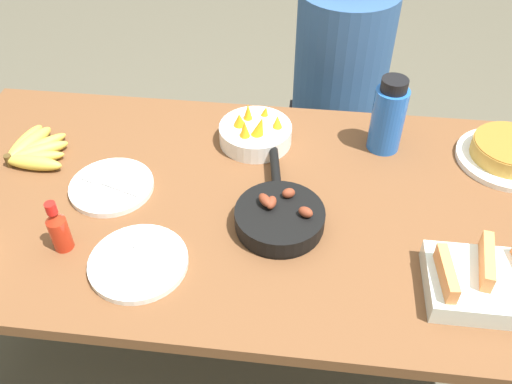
% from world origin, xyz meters
% --- Properties ---
extents(ground_plane, '(14.00, 14.00, 0.00)m').
position_xyz_m(ground_plane, '(0.00, 0.00, 0.00)').
color(ground_plane, '#565142').
extents(dining_table, '(1.75, 0.85, 0.70)m').
position_xyz_m(dining_table, '(0.00, 0.00, 0.62)').
color(dining_table, brown).
rests_on(dining_table, ground_plane).
extents(banana_bunch, '(0.17, 0.19, 0.04)m').
position_xyz_m(banana_bunch, '(-0.63, 0.10, 0.72)').
color(banana_bunch, gold).
rests_on(banana_bunch, dining_table).
extents(melon_tray, '(0.31, 0.19, 0.09)m').
position_xyz_m(melon_tray, '(0.55, -0.22, 0.73)').
color(melon_tray, silver).
rests_on(melon_tray, dining_table).
extents(skillet, '(0.21, 0.35, 0.08)m').
position_xyz_m(skillet, '(0.07, -0.08, 0.73)').
color(skillet, black).
rests_on(skillet, dining_table).
extents(frittata_plate_center, '(0.27, 0.27, 0.06)m').
position_xyz_m(frittata_plate_center, '(0.66, 0.24, 0.73)').
color(frittata_plate_center, white).
rests_on(frittata_plate_center, dining_table).
extents(empty_plate_near_front, '(0.22, 0.22, 0.02)m').
position_xyz_m(empty_plate_near_front, '(-0.38, -0.00, 0.71)').
color(empty_plate_near_front, white).
rests_on(empty_plate_near_front, dining_table).
extents(empty_plate_far_left, '(0.22, 0.22, 0.02)m').
position_xyz_m(empty_plate_far_left, '(-0.24, -0.24, 0.71)').
color(empty_plate_far_left, white).
rests_on(empty_plate_far_left, dining_table).
extents(fruit_bowl_mango, '(0.20, 0.20, 0.11)m').
position_xyz_m(fruit_bowl_mango, '(-0.03, 0.24, 0.74)').
color(fruit_bowl_mango, white).
rests_on(fruit_bowl_mango, dining_table).
extents(water_bottle, '(0.09, 0.09, 0.22)m').
position_xyz_m(water_bottle, '(0.33, 0.26, 0.81)').
color(water_bottle, blue).
rests_on(water_bottle, dining_table).
extents(hot_sauce_bottle, '(0.04, 0.04, 0.14)m').
position_xyz_m(hot_sauce_bottle, '(-0.42, -0.21, 0.76)').
color(hot_sauce_bottle, '#B72814').
rests_on(hot_sauce_bottle, dining_table).
extents(person_figure, '(0.36, 0.36, 1.22)m').
position_xyz_m(person_figure, '(0.21, 0.71, 0.51)').
color(person_figure, black).
rests_on(person_figure, ground_plane).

